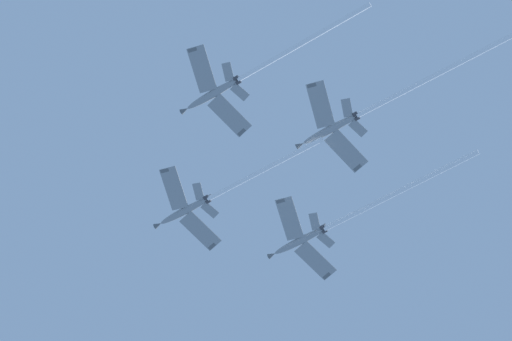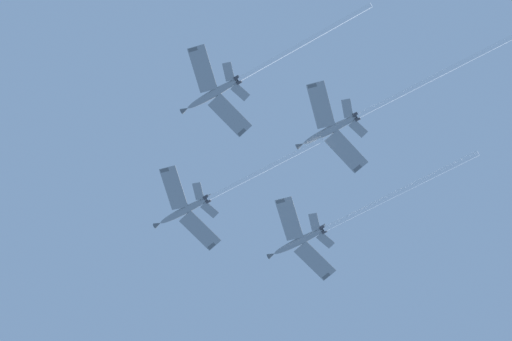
% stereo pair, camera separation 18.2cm
% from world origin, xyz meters
% --- Properties ---
extents(jet_lead, '(31.53, 28.75, 8.97)m').
position_xyz_m(jet_lead, '(-26.56, 15.99, 157.45)').
color(jet_lead, gray).
extents(jet_left_wing, '(33.16, 30.11, 8.84)m').
position_xyz_m(jet_left_wing, '(-23.65, -9.99, 154.32)').
color(jet_left_wing, gray).
extents(jet_right_wing, '(36.78, 33.64, 10.24)m').
position_xyz_m(jet_right_wing, '(0.87, 15.28, 154.76)').
color(jet_right_wing, gray).
extents(jet_slot, '(36.34, 32.35, 9.18)m').
position_xyz_m(jet_slot, '(1.47, -7.99, 152.27)').
color(jet_slot, gray).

